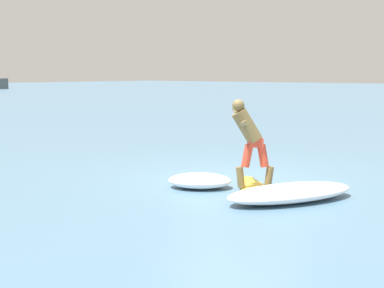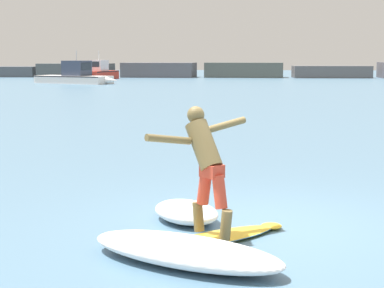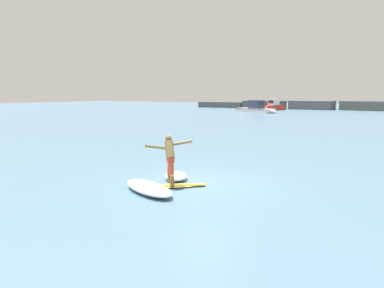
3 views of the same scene
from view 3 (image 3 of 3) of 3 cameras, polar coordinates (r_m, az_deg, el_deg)
name	(u,v)px [view 3 (image 3 of 3)]	position (r m, az deg, el deg)	size (l,w,h in m)	color
ground_plane	(201,184)	(12.57, 1.42, -6.06)	(200.00, 200.00, 0.00)	slate
rock_jetty_breakwater	(380,106)	(72.89, 26.68, 5.16)	(65.63, 5.38, 5.93)	#4A4F55
surfboard	(172,186)	(12.11, -3.08, -6.41)	(1.87, 1.70, 0.21)	yellow
surfer	(170,156)	(12.02, -3.39, -1.76)	(1.19, 1.14, 1.59)	brown
fishing_boat_near_jetty	(274,106)	(68.71, 12.40, 5.62)	(2.72, 6.53, 2.81)	red
small_boat_offshore	(256,109)	(59.16, 9.66, 5.31)	(7.79, 4.71, 2.83)	white
wave_foam_at_tail	(148,188)	(11.53, -6.67, -6.66)	(2.52, 1.82, 0.28)	white
wave_foam_at_nose	(176,176)	(13.07, -2.48, -4.91)	(1.29, 1.40, 0.27)	white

